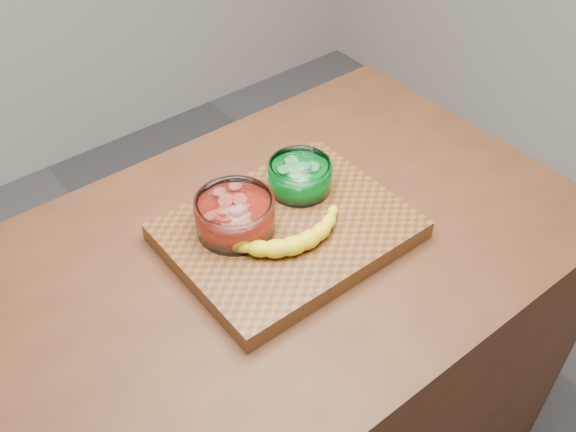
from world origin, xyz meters
TOP-DOWN VIEW (x-y plane):
  - counter at (0.00, 0.00)m, footprint 1.20×0.80m
  - cutting_board at (0.00, 0.00)m, footprint 0.45×0.35m
  - bowl_red at (-0.09, 0.05)m, footprint 0.15×0.15m
  - bowl_green at (0.09, 0.07)m, footprint 0.13×0.13m
  - banana at (-0.02, -0.03)m, footprint 0.26×0.15m

SIDE VIEW (x-z plane):
  - counter at x=0.00m, z-range 0.00..0.90m
  - cutting_board at x=0.00m, z-range 0.90..0.94m
  - banana at x=-0.02m, z-range 0.94..0.98m
  - bowl_green at x=0.09m, z-range 0.94..1.00m
  - bowl_red at x=-0.09m, z-range 0.94..1.01m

